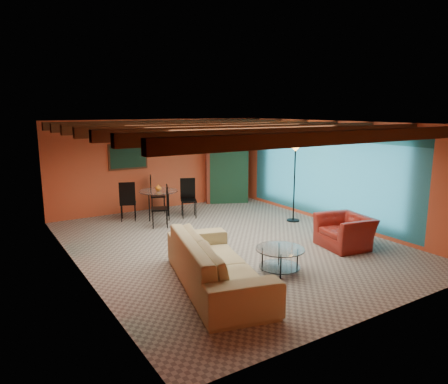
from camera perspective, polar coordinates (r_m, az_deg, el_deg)
room at (r=9.10m, az=0.30°, el=7.40°), size 6.52×8.01×2.71m
sofa at (r=7.13m, az=-0.99°, el=-9.66°), size 1.83×3.14×0.86m
armchair at (r=9.49m, az=16.30°, el=-5.25°), size 1.11×1.23×0.71m
coffee_table at (r=7.87m, az=7.69°, el=-9.24°), size 1.03×1.03×0.47m
dining_table at (r=11.54m, az=-8.99°, el=-1.00°), size 2.74×2.74×1.10m
armoire at (r=13.43m, az=0.01°, el=3.05°), size 1.33×1.03×2.10m
floor_lamp at (r=11.23m, az=9.66°, el=1.31°), size 0.51×0.51×2.13m
ceiling_fan at (r=9.01m, az=0.68°, el=7.35°), size 1.50×1.50×0.44m
painting at (r=12.26m, az=-13.07°, el=4.79°), size 1.05×0.03×0.65m
potted_plant at (r=13.31m, az=0.01°, el=8.64°), size 0.50×0.44×0.52m
vase at (r=11.42m, az=-9.09°, el=2.12°), size 0.21×0.21×0.18m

